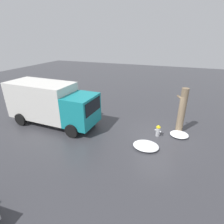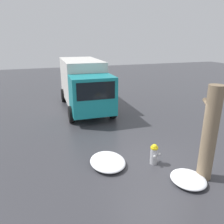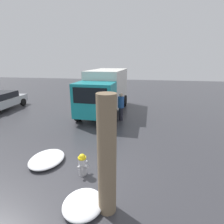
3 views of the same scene
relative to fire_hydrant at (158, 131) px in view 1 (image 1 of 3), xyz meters
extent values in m
plane|color=#38383D|center=(0.00, 0.00, -0.39)|extent=(60.00, 60.00, 0.00)
cylinder|color=#B7B7BC|center=(0.00, 0.00, -0.09)|extent=(0.26, 0.26, 0.60)
cylinder|color=yellow|center=(0.00, 0.00, 0.23)|extent=(0.27, 0.27, 0.06)
sphere|color=yellow|center=(0.00, 0.00, 0.26)|extent=(0.22, 0.22, 0.22)
cylinder|color=#B7B7BC|center=(-0.07, -0.16, -0.02)|extent=(0.14, 0.13, 0.11)
cylinder|color=#B7B7BC|center=(0.17, -0.06, -0.02)|extent=(0.13, 0.12, 0.09)
cylinder|color=#B7B7BC|center=(-0.17, 0.07, -0.02)|extent=(0.13, 0.12, 0.09)
cylinder|color=#7F6B51|center=(-1.27, -1.11, 1.13)|extent=(0.45, 0.45, 3.04)
cylinder|color=#7F6B51|center=(-1.07, -1.11, 1.98)|extent=(0.52, 0.13, 0.41)
cube|color=teal|center=(5.01, 0.95, 1.06)|extent=(1.86, 2.36, 2.01)
cube|color=black|center=(4.11, 0.98, 1.46)|extent=(0.09, 1.93, 0.88)
cube|color=silver|center=(8.30, 0.84, 1.34)|extent=(4.86, 2.45, 2.57)
cylinder|color=black|center=(5.06, -0.20, 0.06)|extent=(0.91, 0.31, 0.90)
cylinder|color=black|center=(5.14, 2.10, 0.06)|extent=(0.91, 0.31, 0.90)
cylinder|color=black|center=(9.46, -0.34, 0.06)|extent=(0.91, 0.31, 0.90)
cylinder|color=black|center=(9.53, 1.96, 0.06)|extent=(0.91, 0.31, 0.90)
cylinder|color=#23232D|center=(5.75, -0.52, 0.03)|extent=(0.26, 0.26, 0.83)
cylinder|color=#234C8C|center=(5.75, -0.52, 0.79)|extent=(0.38, 0.38, 0.69)
sphere|color=tan|center=(5.75, -0.52, 1.25)|extent=(0.23, 0.23, 0.23)
ellipsoid|color=white|center=(-1.33, -0.48, -0.28)|extent=(1.16, 1.07, 0.22)
ellipsoid|color=white|center=(0.47, 1.59, -0.27)|extent=(1.50, 1.24, 0.25)
camera|label=1|loc=(-0.71, 10.27, 5.60)|focal=28.00mm
camera|label=2|loc=(-6.02, 3.70, 3.87)|focal=35.00mm
camera|label=3|loc=(-4.80, -1.88, 3.32)|focal=28.00mm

